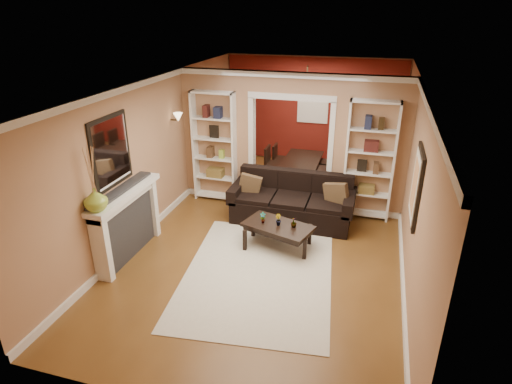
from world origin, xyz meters
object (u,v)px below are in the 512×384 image
(bookshelf_left, at_px, (215,147))
(fireplace, at_px, (129,224))
(bookshelf_right, at_px, (370,161))
(dining_table, at_px, (303,170))
(coffee_table, at_px, (278,236))
(sofa, at_px, (292,199))

(bookshelf_left, xyz_separation_m, fireplace, (-0.54, -2.53, -0.57))
(bookshelf_right, relative_size, dining_table, 1.54)
(bookshelf_left, distance_m, dining_table, 2.38)
(fireplace, bearing_deg, dining_table, 62.34)
(dining_table, bearing_deg, fireplace, 152.34)
(coffee_table, distance_m, fireplace, 2.48)
(bookshelf_left, relative_size, fireplace, 1.35)
(coffee_table, distance_m, dining_table, 3.16)
(sofa, relative_size, dining_table, 1.55)
(fireplace, bearing_deg, bookshelf_left, 77.95)
(coffee_table, xyz_separation_m, bookshelf_right, (1.37, 1.62, 0.93))
(coffee_table, bearing_deg, bookshelf_left, 154.36)
(bookshelf_right, height_order, fireplace, bookshelf_right)
(bookshelf_left, bearing_deg, sofa, -18.25)
(sofa, bearing_deg, bookshelf_right, 23.39)
(bookshelf_right, distance_m, fireplace, 4.47)
(fireplace, xyz_separation_m, dining_table, (2.13, 4.07, -0.32))
(sofa, relative_size, bookshelf_left, 1.01)
(coffee_table, relative_size, dining_table, 0.76)
(coffee_table, height_order, bookshelf_right, bookshelf_right)
(bookshelf_right, bearing_deg, fireplace, -145.20)
(coffee_table, xyz_separation_m, dining_table, (-0.14, 3.15, 0.05))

